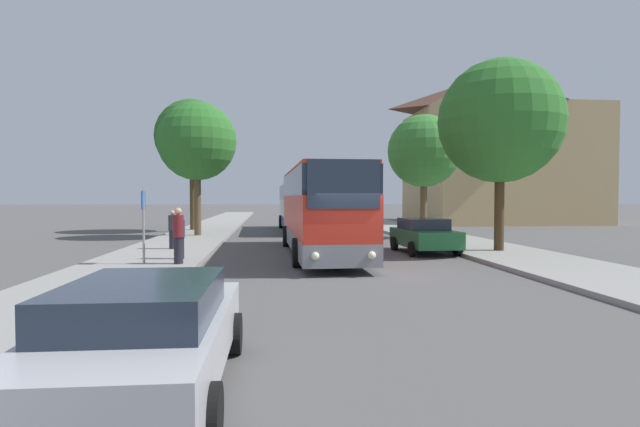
{
  "coord_description": "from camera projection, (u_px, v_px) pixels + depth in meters",
  "views": [
    {
      "loc": [
        -2.61,
        -14.92,
        2.39
      ],
      "look_at": [
        0.43,
        15.07,
        1.39
      ],
      "focal_mm": 28.0,
      "sensor_mm": 36.0,
      "label": 1
    }
  ],
  "objects": [
    {
      "name": "ground_plane",
      "position": [
        356.0,
        275.0,
        15.18
      ],
      "size": [
        300.0,
        300.0,
        0.0
      ],
      "primitive_type": "plane",
      "color": "#565454",
      "rests_on": "ground"
    },
    {
      "name": "sidewalk_left",
      "position": [
        118.0,
        277.0,
        14.47
      ],
      "size": [
        4.0,
        120.0,
        0.15
      ],
      "primitive_type": "cube",
      "color": "gray",
      "rests_on": "ground_plane"
    },
    {
      "name": "sidewalk_right",
      "position": [
        572.0,
        269.0,
        15.88
      ],
      "size": [
        4.0,
        120.0,
        0.15
      ],
      "primitive_type": "cube",
      "color": "gray",
      "rests_on": "ground_plane"
    },
    {
      "name": "building_right_background",
      "position": [
        499.0,
        147.0,
        46.5
      ],
      "size": [
        15.03,
        12.21,
        14.03
      ],
      "color": "tan",
      "rests_on": "ground_plane"
    },
    {
      "name": "bus_front",
      "position": [
        320.0,
        210.0,
        20.51
      ],
      "size": [
        2.85,
        12.05,
        3.51
      ],
      "rotation": [
        0.0,
        0.0,
        0.02
      ],
      "color": "gray",
      "rests_on": "ground_plane"
    },
    {
      "name": "bus_middle",
      "position": [
        302.0,
        206.0,
        34.88
      ],
      "size": [
        3.05,
        11.33,
        3.29
      ],
      "rotation": [
        0.0,
        0.0,
        0.03
      ],
      "color": "#2D519E",
      "rests_on": "ground_plane"
    },
    {
      "name": "parked_car_left_curb",
      "position": [
        146.0,
        333.0,
        6.01
      ],
      "size": [
        2.13,
        4.62,
        1.39
      ],
      "rotation": [
        0.0,
        0.0,
        -0.01
      ],
      "color": "#B7B7BC",
      "rests_on": "ground_plane"
    },
    {
      "name": "parked_car_right_near",
      "position": [
        424.0,
        235.0,
        21.21
      ],
      "size": [
        2.24,
        4.04,
        1.47
      ],
      "rotation": [
        0.0,
        0.0,
        3.19
      ],
      "color": "#236B38",
      "rests_on": "ground_plane"
    },
    {
      "name": "bus_stop_sign",
      "position": [
        143.0,
        218.0,
        16.61
      ],
      "size": [
        0.08,
        0.45,
        2.48
      ],
      "color": "gray",
      "rests_on": "sidewalk_left"
    },
    {
      "name": "pedestrian_waiting_near",
      "position": [
        178.0,
        235.0,
        16.67
      ],
      "size": [
        0.36,
        0.36,
        1.88
      ],
      "rotation": [
        0.0,
        0.0,
        5.86
      ],
      "color": "#23232D",
      "rests_on": "sidewalk_left"
    },
    {
      "name": "pedestrian_waiting_far",
      "position": [
        173.0,
        229.0,
        21.51
      ],
      "size": [
        0.36,
        0.36,
        1.66
      ],
      "rotation": [
        0.0,
        0.0,
        0.46
      ],
      "color": "#23232D",
      "rests_on": "sidewalk_left"
    },
    {
      "name": "pedestrian_walking_back",
      "position": [
        180.0,
        236.0,
        18.02
      ],
      "size": [
        0.36,
        0.36,
        1.61
      ],
      "rotation": [
        0.0,
        0.0,
        1.17
      ],
      "color": "#23232D",
      "rests_on": "sidewalk_left"
    },
    {
      "name": "tree_left_near",
      "position": [
        197.0,
        142.0,
        29.01
      ],
      "size": [
        4.56,
        4.56,
        7.77
      ],
      "color": "brown",
      "rests_on": "sidewalk_left"
    },
    {
      "name": "tree_left_far",
      "position": [
        192.0,
        137.0,
        33.95
      ],
      "size": [
        5.02,
        5.02,
        8.88
      ],
      "color": "#513D23",
      "rests_on": "sidewalk_left"
    },
    {
      "name": "tree_right_near",
      "position": [
        500.0,
        122.0,
        20.75
      ],
      "size": [
        5.13,
        5.13,
        7.96
      ],
      "color": "#47331E",
      "rests_on": "sidewalk_right"
    },
    {
      "name": "tree_right_mid",
      "position": [
        424.0,
        151.0,
        28.94
      ],
      "size": [
        4.21,
        4.21,
        7.02
      ],
      "color": "brown",
      "rests_on": "sidewalk_right"
    }
  ]
}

